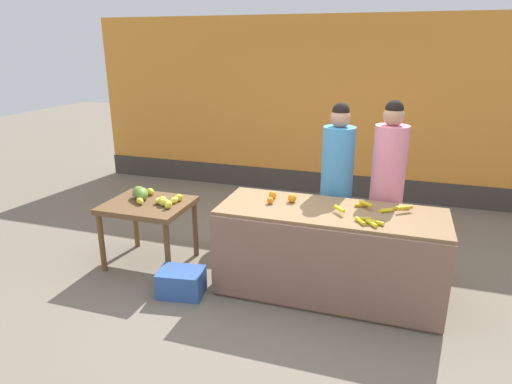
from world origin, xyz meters
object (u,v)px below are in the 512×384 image
produce_crate (181,282)px  produce_sack (229,226)px  vendor_woman_pink_shirt (387,189)px  vendor_woman_blue_shirt (336,186)px

produce_crate → produce_sack: bearing=86.4°
vendor_woman_pink_shirt → produce_sack: size_ratio=3.21×
vendor_woman_pink_shirt → produce_crate: bearing=-148.9°
vendor_woman_blue_shirt → produce_sack: size_ratio=3.13×
produce_crate → produce_sack: 1.13m
vendor_woman_blue_shirt → vendor_woman_pink_shirt: vendor_woman_pink_shirt is taller
vendor_woman_blue_shirt → produce_crate: bearing=-139.3°
vendor_woman_pink_shirt → produce_sack: vendor_woman_pink_shirt is taller
vendor_woman_blue_shirt → produce_sack: 1.40m
vendor_woman_blue_shirt → produce_sack: (-1.26, -0.03, -0.63)m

